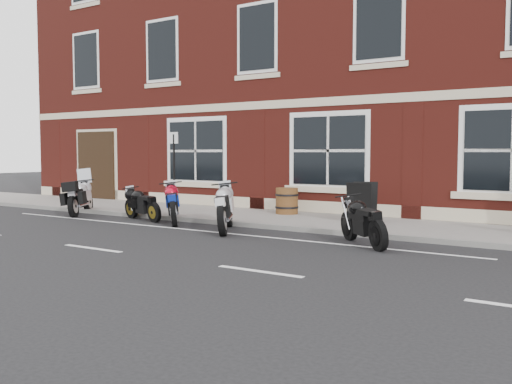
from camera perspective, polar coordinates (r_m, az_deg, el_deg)
ground at (r=14.02m, az=-6.63°, el=-3.91°), size 80.00×80.00×0.00m
sidewalk at (r=16.41m, az=0.14°, el=-2.53°), size 30.00×3.00×0.12m
kerb at (r=15.12m, az=-3.16°, el=-3.09°), size 30.00×0.16×0.12m
pub_building at (r=23.30m, az=10.66°, el=14.01°), size 24.00×12.00×12.00m
moto_touring_silver at (r=18.40m, az=-16.96°, el=-0.39°), size 1.30×1.85×1.41m
moto_sport_red at (r=15.64m, az=-8.13°, el=-1.00°), size 1.58×1.74×1.00m
moto_sport_black at (r=16.45m, az=-11.28°, el=-1.10°), size 1.83×0.64×0.84m
moto_sport_silver at (r=13.94m, az=-2.93°, el=-1.44°), size 1.34×2.07×1.05m
moto_naked_black at (r=12.01m, az=10.70°, el=-2.72°), size 1.60×1.49×0.93m
a_board_sign at (r=14.89m, az=10.56°, el=-1.00°), size 0.72×0.57×1.05m
barrel_planter at (r=16.72m, az=3.10°, el=-0.89°), size 0.68×0.68×0.76m
parking_sign at (r=17.16m, az=-8.19°, el=2.56°), size 0.34×0.06×2.40m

